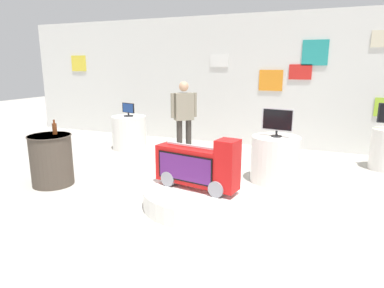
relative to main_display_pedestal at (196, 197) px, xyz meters
The scene contains 11 objects.
ground_plane 0.40m from the main_display_pedestal, 127.24° to the right, with size 30.00×30.00×0.00m, color #B2ADA3.
back_wall_display 4.27m from the main_display_pedestal, 93.10° to the left, with size 12.86×0.13×3.12m.
main_display_pedestal is the anchor object (origin of this frame).
novelty_firetruck_tv 0.44m from the main_display_pedestal, 26.64° to the right, with size 1.24×0.51×0.75m.
display_pedestal_left_rear 3.67m from the main_display_pedestal, 136.85° to the left, with size 0.80×0.80×0.78m, color white.
tv_on_left_rear 3.75m from the main_display_pedestal, 136.88° to the left, with size 0.37×0.22×0.31m.
display_pedestal_right_rear 1.71m from the main_display_pedestal, 59.37° to the left, with size 0.80×0.80×0.78m, color white.
tv_on_right_rear 1.92m from the main_display_pedestal, 59.27° to the left, with size 0.52×0.17×0.47m.
side_table_round 2.55m from the main_display_pedestal, behind, with size 0.69×0.69×0.84m.
bottle_on_side_table 2.63m from the main_display_pedestal, behind, with size 0.07×0.07×0.24m.
shopper_browsing_near_truck 2.58m from the main_display_pedestal, 117.29° to the left, with size 0.44×0.40×1.62m.
Camera 1 is at (1.82, -3.81, 1.94)m, focal length 31.26 mm.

